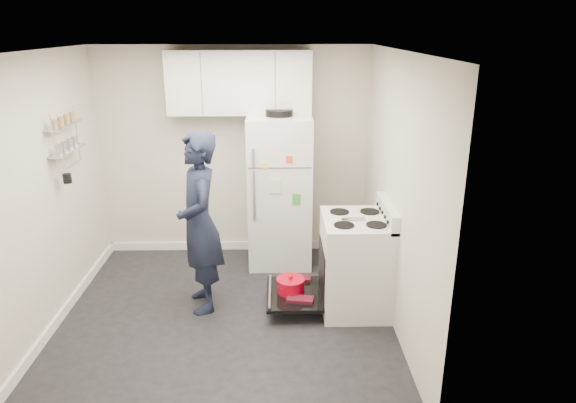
{
  "coord_description": "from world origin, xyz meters",
  "views": [
    {
      "loc": [
        0.51,
        -4.42,
        2.7
      ],
      "look_at": [
        0.62,
        0.38,
        1.05
      ],
      "focal_mm": 32.0,
      "sensor_mm": 36.0,
      "label": 1
    }
  ],
  "objects_px": {
    "open_oven_door": "(293,290)",
    "person": "(200,223)",
    "electric_range": "(354,264)",
    "refrigerator": "(280,191)"
  },
  "relations": [
    {
      "from": "open_oven_door",
      "to": "person",
      "type": "xyz_separation_m",
      "value": [
        -0.9,
        0.05,
        0.71
      ]
    },
    {
      "from": "electric_range",
      "to": "refrigerator",
      "type": "height_order",
      "value": "refrigerator"
    },
    {
      "from": "electric_range",
      "to": "person",
      "type": "xyz_separation_m",
      "value": [
        -1.5,
        0.06,
        0.43
      ]
    },
    {
      "from": "open_oven_door",
      "to": "person",
      "type": "bearing_deg",
      "value": 176.77
    },
    {
      "from": "electric_range",
      "to": "refrigerator",
      "type": "xyz_separation_m",
      "value": [
        -0.72,
        1.1,
        0.42
      ]
    },
    {
      "from": "open_oven_door",
      "to": "refrigerator",
      "type": "relative_size",
      "value": 0.38
    },
    {
      "from": "open_oven_door",
      "to": "refrigerator",
      "type": "xyz_separation_m",
      "value": [
        -0.12,
        1.09,
        0.7
      ]
    },
    {
      "from": "electric_range",
      "to": "open_oven_door",
      "type": "bearing_deg",
      "value": 179.12
    },
    {
      "from": "electric_range",
      "to": "refrigerator",
      "type": "relative_size",
      "value": 0.6
    },
    {
      "from": "electric_range",
      "to": "person",
      "type": "bearing_deg",
      "value": 177.71
    }
  ]
}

